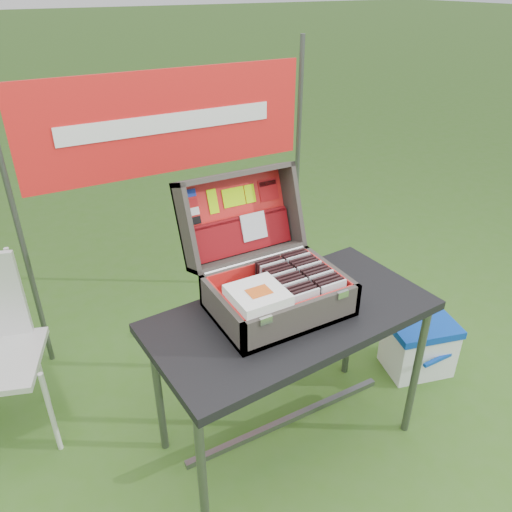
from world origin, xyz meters
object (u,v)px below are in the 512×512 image
table (290,380)px  cardboard_box (323,308)px  cooler (419,346)px  suitcase (272,254)px

table → cardboard_box: 0.86m
cooler → suitcase: bearing=-167.6°
cardboard_box → table: bearing=-128.2°
table → suitcase: (-0.04, 0.10, 0.62)m
suitcase → cooler: size_ratio=1.51×
suitcase → cooler: (0.96, -0.04, -0.84)m
table → cooler: (0.92, 0.07, -0.22)m
table → suitcase: size_ratio=2.20×
suitcase → table: bearing=-66.8°
suitcase → cardboard_box: 1.14m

